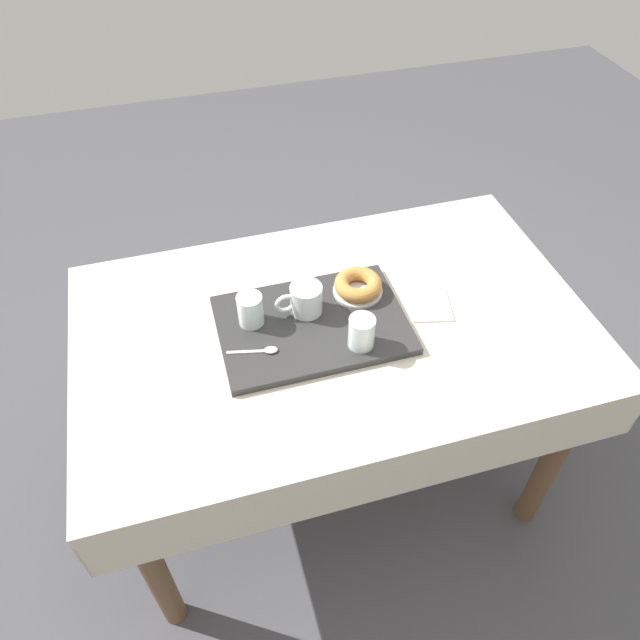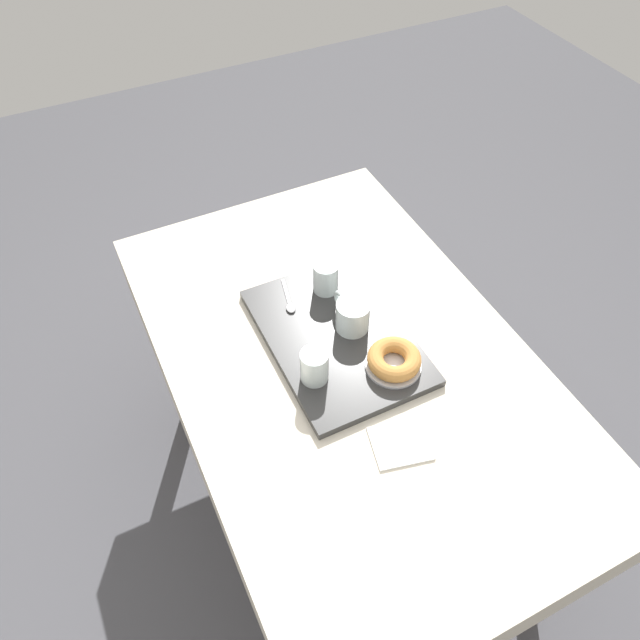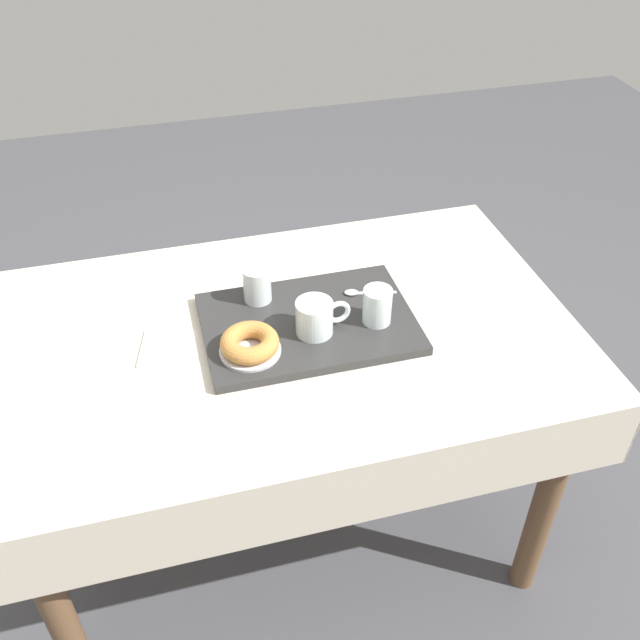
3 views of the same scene
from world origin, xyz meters
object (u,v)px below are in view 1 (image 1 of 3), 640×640
at_px(dining_table, 333,348).
at_px(water_glass_far, 250,311).
at_px(tea_mug_left, 305,300).
at_px(water_glass_near, 361,333).
at_px(teaspoon_near, 265,350).
at_px(donut_plate_left, 358,291).
at_px(sugar_donut_left, 358,284).
at_px(serving_tray, 312,324).
at_px(paper_napkin, 430,305).

height_order(dining_table, water_glass_far, water_glass_far).
xyz_separation_m(dining_table, water_glass_far, (0.21, -0.04, 0.16)).
bearing_deg(tea_mug_left, water_glass_near, 123.71).
height_order(water_glass_far, teaspoon_near, water_glass_far).
height_order(donut_plate_left, sugar_donut_left, sugar_donut_left).
xyz_separation_m(dining_table, serving_tray, (0.06, -0.00, 0.11)).
xyz_separation_m(tea_mug_left, paper_napkin, (-0.33, 0.05, -0.06)).
relative_size(dining_table, sugar_donut_left, 10.50).
bearing_deg(paper_napkin, dining_table, -1.95).
xyz_separation_m(tea_mug_left, water_glass_near, (-0.10, 0.15, 0.00)).
relative_size(sugar_donut_left, teaspoon_near, 1.01).
distance_m(dining_table, water_glass_far, 0.27).
bearing_deg(teaspoon_near, water_glass_near, 2.50).
relative_size(water_glass_far, donut_plate_left, 0.64).
bearing_deg(tea_mug_left, water_glass_far, 0.51).
xyz_separation_m(dining_table, paper_napkin, (-0.26, 0.01, 0.10)).
distance_m(water_glass_near, paper_napkin, 0.25).
bearing_deg(dining_table, paper_napkin, 178.05).
bearing_deg(dining_table, donut_plate_left, -139.85).
bearing_deg(water_glass_near, teaspoon_near, -9.97).
distance_m(serving_tray, paper_napkin, 0.32).
relative_size(serving_tray, donut_plate_left, 3.57).
bearing_deg(tea_mug_left, sugar_donut_left, -168.89).
xyz_separation_m(tea_mug_left, sugar_donut_left, (-0.15, -0.03, -0.01)).
bearing_deg(tea_mug_left, paper_napkin, 170.73).
bearing_deg(serving_tray, donut_plate_left, -154.32).
xyz_separation_m(donut_plate_left, sugar_donut_left, (0.00, 0.00, 0.02)).
bearing_deg(donut_plate_left, sugar_donut_left, 0.00).
xyz_separation_m(donut_plate_left, paper_napkin, (-0.18, 0.08, -0.02)).
height_order(water_glass_near, water_glass_far, same).
xyz_separation_m(dining_table, donut_plate_left, (-0.09, -0.07, 0.13)).
distance_m(dining_table, teaspoon_near, 0.24).
bearing_deg(sugar_donut_left, dining_table, 40.15).
relative_size(serving_tray, sugar_donut_left, 3.76).
height_order(tea_mug_left, water_glass_far, water_glass_far).
bearing_deg(sugar_donut_left, water_glass_near, 73.87).
bearing_deg(water_glass_near, sugar_donut_left, -106.13).
height_order(dining_table, teaspoon_near, teaspoon_near).
distance_m(water_glass_near, sugar_donut_left, 0.19).
height_order(sugar_donut_left, teaspoon_near, sugar_donut_left).
distance_m(tea_mug_left, sugar_donut_left, 0.16).
bearing_deg(water_glass_far, teaspoon_near, 95.95).
bearing_deg(serving_tray, dining_table, 176.46).
height_order(donut_plate_left, teaspoon_near, teaspoon_near).
distance_m(sugar_donut_left, teaspoon_near, 0.32).
xyz_separation_m(serving_tray, paper_napkin, (-0.32, 0.01, -0.01)).
relative_size(water_glass_near, sugar_donut_left, 0.68).
xyz_separation_m(sugar_donut_left, paper_napkin, (-0.18, 0.08, -0.05)).
height_order(tea_mug_left, paper_napkin, tea_mug_left).
height_order(tea_mug_left, sugar_donut_left, tea_mug_left).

